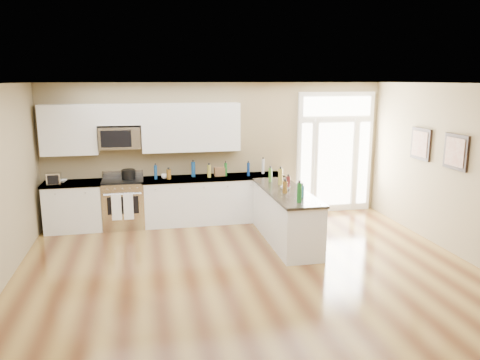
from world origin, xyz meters
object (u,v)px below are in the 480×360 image
object	(u,v)px
peninsula_cabinet	(285,218)
stockpot	(128,174)
toaster_oven	(54,179)
kitchen_range	(124,203)

from	to	relation	value
peninsula_cabinet	stockpot	bearing A→B (deg)	151.18
stockpot	toaster_oven	bearing A→B (deg)	-173.14
kitchen_range	peninsula_cabinet	bearing A→B (deg)	-26.84
kitchen_range	stockpot	bearing A→B (deg)	30.19
toaster_oven	kitchen_range	bearing A→B (deg)	3.16
peninsula_cabinet	kitchen_range	world-z (taller)	kitchen_range
peninsula_cabinet	toaster_oven	bearing A→B (deg)	161.75
peninsula_cabinet	stockpot	world-z (taller)	stockpot
kitchen_range	toaster_oven	distance (m)	1.36
peninsula_cabinet	toaster_oven	size ratio (longest dim) A/B	9.27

